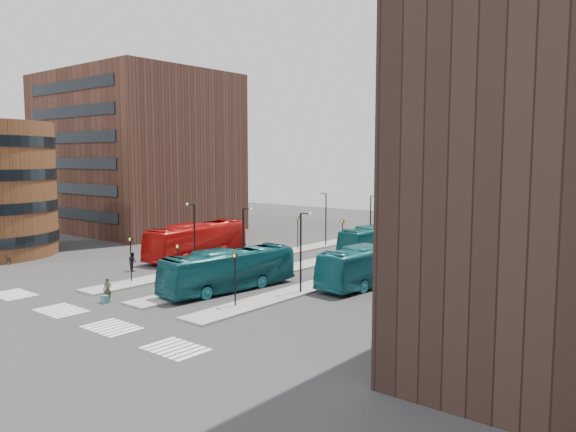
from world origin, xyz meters
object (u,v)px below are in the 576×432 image
Objects in this scene: suitcase at (105,299)px; commuter_a at (133,262)px; teal_bus_c at (374,264)px; teal_bus_b at (378,240)px; commuter_b at (222,273)px; red_bus at (197,240)px; teal_bus_a at (229,270)px; traveller at (107,290)px; bicycle_far at (4,259)px; commuter_c at (241,271)px; teal_bus_d at (476,236)px.

commuter_a is at bearing 137.58° from suitcase.
teal_bus_c is at bearing 58.39° from suitcase.
teal_bus_b is 6.84× the size of commuter_b.
red_bus reaches higher than teal_bus_a.
traveller is 20.33m from bicycle_far.
red_bus is at bearing 120.64° from suitcase.
teal_bus_c reaches higher than teal_bus_a.
commuter_a is at bearing -92.22° from red_bus.
traveller is at bearing 131.04° from suitcase.
teal_bus_b is at bearing -177.07° from commuter_c.
traveller is at bearing -119.97° from teal_bus_c.
teal_bus_b reaches higher than suitcase.
commuter_a is (-19.81, -9.30, -0.78)m from teal_bus_c.
teal_bus_c reaches higher than commuter_a.
teal_bus_d reaches higher than suitcase.
commuter_a is at bearing -149.48° from teal_bus_c.
teal_bus_a is 11.79m from teal_bus_c.
commuter_b is at bearing -157.82° from commuter_a.
teal_bus_b is 19.13m from commuter_c.
teal_bus_a is 31.49m from teal_bus_d.
red_bus reaches higher than traveller.
teal_bus_b is (4.51, 30.11, 1.28)m from suitcase.
traveller is 0.96× the size of commuter_c.
teal_bus_a is (3.99, 8.39, 1.33)m from suitcase.
teal_bus_d is at bearing 39.80° from red_bus.
teal_bus_d is at bearing 75.45° from suitcase.
teal_bus_b is 6.47× the size of commuter_a.
traveller is (-4.36, -7.93, -0.77)m from teal_bus_a.
bicycle_far is (-32.26, -15.28, -1.18)m from teal_bus_c.
suitcase is 0.33× the size of bicycle_far.
red_bus is 1.10× the size of teal_bus_d.
red_bus is at bearing -131.24° from teal_bus_b.
red_bus is at bearing 56.72° from commuter_b.
teal_bus_a reaches higher than traveller.
teal_bus_d reaches higher than bicycle_far.
commuter_c reaches higher than bicycle_far.
commuter_c is (-1.93, -19.02, -0.69)m from teal_bus_b.
teal_bus_a is 6.65× the size of commuter_a.
red_bus is 7.41× the size of commuter_a.
teal_bus_d is at bearing 95.17° from teal_bus_c.
suitcase is 10.03m from commuter_b.
traveller is 1.03× the size of commuter_b.
commuter_c reaches higher than traveller.
teal_bus_a is at bearing -87.84° from teal_bus_b.
suitcase is at bearing -118.63° from bicycle_far.
teal_bus_d reaches higher than commuter_a.
red_bus is at bearing -61.79° from bicycle_far.
teal_bus_b is 0.95× the size of teal_bus_c.
teal_bus_b is at bearing 95.32° from teal_bus_a.
teal_bus_c is 21.55m from teal_bus_d.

